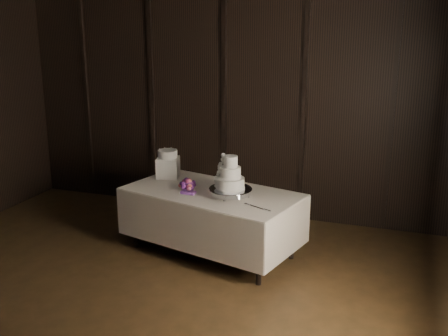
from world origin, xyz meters
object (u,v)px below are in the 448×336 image
wedding_cake (228,176)px  bouquet (188,185)px  cake_stand (230,192)px  small_cake (168,154)px  display_table (212,219)px  box_pedestal (168,167)px

wedding_cake → bouquet: size_ratio=1.01×
cake_stand → small_cake: (-0.97, 0.45, 0.25)m
display_table → wedding_cake: (0.23, -0.12, 0.58)m
wedding_cake → bouquet: (-0.50, 0.07, -0.18)m
cake_stand → wedding_cake: 0.19m
box_pedestal → cake_stand: bearing=-24.9°
display_table → box_pedestal: (-0.71, 0.35, 0.47)m
cake_stand → box_pedestal: 1.08m
display_table → small_cake: small_cake is taller
box_pedestal → small_cake: size_ratio=1.08×
display_table → small_cake: bearing=167.9°
cake_stand → bouquet: (-0.53, 0.05, 0.01)m
wedding_cake → box_pedestal: (-0.95, 0.47, -0.11)m
cake_stand → small_cake: bearing=155.1°
display_table → cake_stand: cake_stand is taller
bouquet → box_pedestal: bearing=137.9°
cake_stand → box_pedestal: size_ratio=1.86×
box_pedestal → wedding_cake: bearing=-26.3°
small_cake → bouquet: bearing=-42.1°
display_table → cake_stand: size_ratio=4.51×
display_table → wedding_cake: size_ratio=5.87×
cake_stand → bouquet: bouquet is taller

